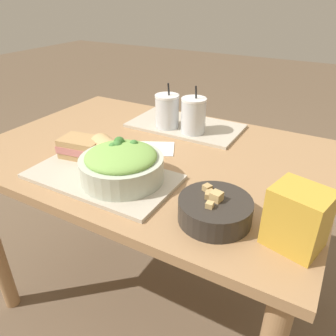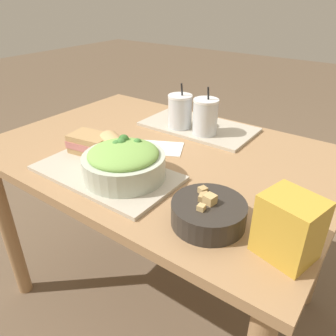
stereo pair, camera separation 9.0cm
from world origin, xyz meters
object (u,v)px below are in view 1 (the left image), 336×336
(baguette_near, at_px, (108,151))
(drink_cup_dark, at_px, (167,112))
(salad_bowl, at_px, (122,164))
(napkin_folded, at_px, (151,149))
(chip_bag, at_px, (297,218))
(sandwich_near, at_px, (82,147))
(soup_bowl, at_px, (215,209))
(drink_cup_red, at_px, (193,117))

(baguette_near, height_order, drink_cup_dark, drink_cup_dark)
(salad_bowl, xyz_separation_m, napkin_folded, (-0.05, 0.23, -0.06))
(napkin_folded, bearing_deg, chip_bag, -25.83)
(sandwich_near, bearing_deg, soup_bowl, -18.47)
(soup_bowl, relative_size, napkin_folded, 0.92)
(sandwich_near, xyz_separation_m, chip_bag, (0.69, -0.08, 0.03))
(salad_bowl, distance_m, drink_cup_red, 0.42)
(salad_bowl, relative_size, chip_bag, 1.70)
(salad_bowl, relative_size, sandwich_near, 1.59)
(baguette_near, relative_size, chip_bag, 0.98)
(salad_bowl, bearing_deg, drink_cup_red, 86.40)
(soup_bowl, relative_size, sandwich_near, 1.19)
(sandwich_near, relative_size, chip_bag, 1.07)
(drink_cup_red, relative_size, chip_bag, 1.28)
(soup_bowl, height_order, baguette_near, baguette_near)
(soup_bowl, height_order, napkin_folded, soup_bowl)
(soup_bowl, distance_m, chip_bag, 0.19)
(drink_cup_red, relative_size, napkin_folded, 0.92)
(baguette_near, height_order, napkin_folded, baguette_near)
(drink_cup_red, bearing_deg, drink_cup_dark, 180.00)
(salad_bowl, xyz_separation_m, sandwich_near, (-0.20, 0.05, -0.02))
(drink_cup_red, distance_m, chip_bag, 0.64)
(baguette_near, relative_size, napkin_folded, 0.71)
(drink_cup_dark, bearing_deg, soup_bowl, -49.14)
(soup_bowl, relative_size, drink_cup_dark, 1.02)
(salad_bowl, xyz_separation_m, soup_bowl, (0.30, -0.03, -0.03))
(sandwich_near, bearing_deg, drink_cup_red, 49.16)
(sandwich_near, xyz_separation_m, drink_cup_dark, (0.11, 0.37, 0.03))
(sandwich_near, xyz_separation_m, drink_cup_red, (0.23, 0.37, 0.03))
(baguette_near, distance_m, napkin_folded, 0.18)
(sandwich_near, height_order, napkin_folded, sandwich_near)
(drink_cup_dark, bearing_deg, salad_bowl, -78.14)
(salad_bowl, relative_size, drink_cup_dark, 1.37)
(chip_bag, xyz_separation_m, napkin_folded, (-0.54, 0.26, -0.07))
(soup_bowl, distance_m, sandwich_near, 0.51)
(salad_bowl, height_order, chip_bag, chip_bag)
(drink_cup_dark, relative_size, chip_bag, 1.24)
(baguette_near, bearing_deg, drink_cup_dark, 23.44)
(soup_bowl, xyz_separation_m, sandwich_near, (-0.51, 0.09, 0.01))
(salad_bowl, bearing_deg, chip_bag, -3.20)
(salad_bowl, bearing_deg, drink_cup_dark, 101.86)
(drink_cup_dark, distance_m, drink_cup_red, 0.11)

